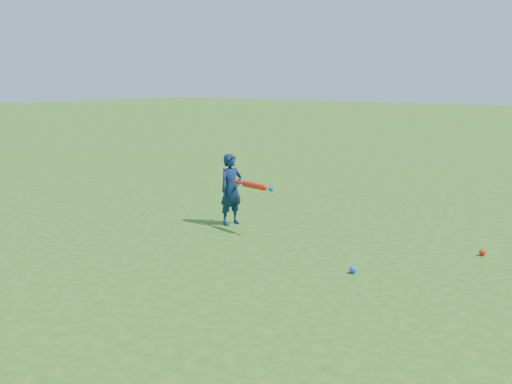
# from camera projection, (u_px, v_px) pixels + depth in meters

# --- Properties ---
(ground) EXTENTS (80.00, 80.00, 0.00)m
(ground) POSITION_uv_depth(u_px,v_px,m) (185.00, 221.00, 7.74)
(ground) COLOR #2C6618
(ground) RESTS_ON ground
(child) EXTENTS (0.29, 0.38, 0.94)m
(child) POSITION_uv_depth(u_px,v_px,m) (231.00, 189.00, 7.47)
(child) COLOR #0E2144
(child) RESTS_ON ground
(ground_ball_red) EXTENTS (0.07, 0.07, 0.07)m
(ground_ball_red) POSITION_uv_depth(u_px,v_px,m) (482.00, 253.00, 6.19)
(ground_ball_red) COLOR red
(ground_ball_red) RESTS_ON ground
(ground_ball_blue) EXTENTS (0.07, 0.07, 0.07)m
(ground_ball_blue) POSITION_uv_depth(u_px,v_px,m) (353.00, 270.00, 5.63)
(ground_ball_blue) COLOR blue
(ground_ball_blue) RESTS_ON ground
(bat_swing) EXTENTS (0.69, 0.19, 0.08)m
(bat_swing) POSITION_uv_depth(u_px,v_px,m) (256.00, 186.00, 7.01)
(bat_swing) COLOR red
(bat_swing) RESTS_ON ground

